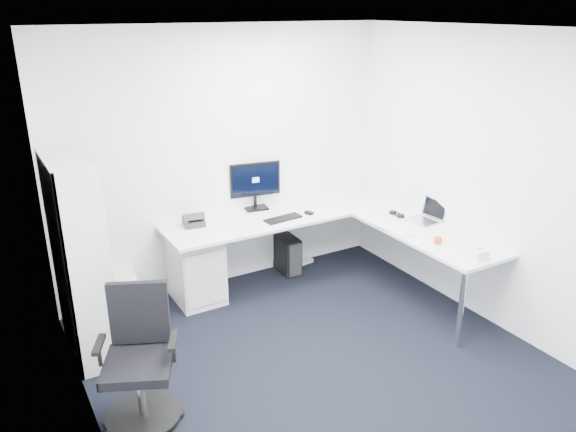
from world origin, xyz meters
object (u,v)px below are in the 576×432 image
task_chair (138,362)px  laptop (422,212)px  bookshelf (80,259)px  l_desk (304,258)px  monitor (256,186)px

task_chair → laptop: size_ratio=3.28×
bookshelf → task_chair: bookshelf is taller
task_chair → laptop: task_chair is taller
l_desk → laptop: 1.30m
l_desk → monitor: monitor is taller
bookshelf → task_chair: 1.21m
l_desk → bookshelf: size_ratio=1.53×
l_desk → task_chair: 2.32m
bookshelf → laptop: bearing=-10.6°
laptop → l_desk: bearing=147.6°
task_chair → monitor: size_ratio=1.83×
task_chair → laptop: (3.11, 0.54, 0.38)m
bookshelf → laptop: bookshelf is taller
task_chair → monitor: bearing=68.1°
bookshelf → monitor: (1.94, 0.59, 0.17)m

